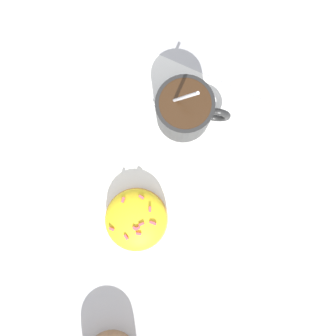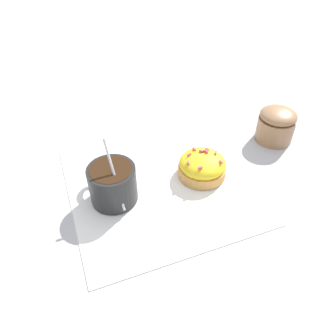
# 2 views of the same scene
# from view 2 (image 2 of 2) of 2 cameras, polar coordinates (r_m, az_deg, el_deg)

# --- Properties ---
(ground_plane) EXTENTS (3.00, 3.00, 0.00)m
(ground_plane) POSITION_cam_2_polar(r_m,az_deg,el_deg) (0.57, -1.56, -3.01)
(ground_plane) COLOR #B2B2B7
(paper_napkin) EXTENTS (0.31, 0.32, 0.00)m
(paper_napkin) POSITION_cam_2_polar(r_m,az_deg,el_deg) (0.57, -1.56, -2.90)
(paper_napkin) COLOR white
(paper_napkin) RESTS_ON ground_plane
(coffee_cup) EXTENTS (0.08, 0.11, 0.11)m
(coffee_cup) POSITION_cam_2_polar(r_m,az_deg,el_deg) (0.53, -9.69, -2.46)
(coffee_cup) COLOR black
(coffee_cup) RESTS_ON paper_napkin
(frosted_pastry) EXTENTS (0.09, 0.09, 0.05)m
(frosted_pastry) POSITION_cam_2_polar(r_m,az_deg,el_deg) (0.58, 6.05, 0.32)
(frosted_pastry) COLOR #D19347
(frosted_pastry) RESTS_ON paper_napkin
(sugar_bowl) EXTENTS (0.07, 0.07, 0.07)m
(sugar_bowl) POSITION_cam_2_polar(r_m,az_deg,el_deg) (0.69, 18.31, 7.20)
(sugar_bowl) COLOR #99704C
(sugar_bowl) RESTS_ON ground_plane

